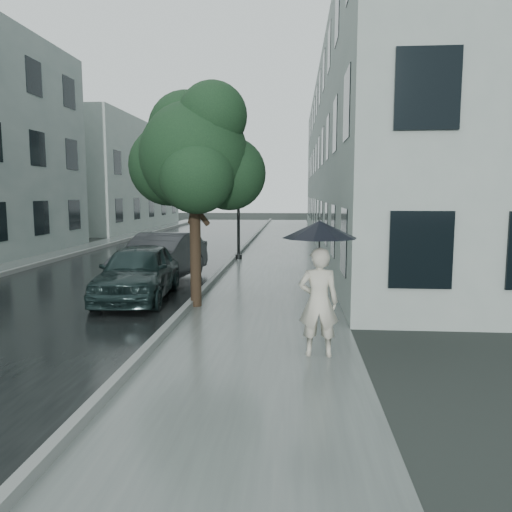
# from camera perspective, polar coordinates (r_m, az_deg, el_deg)

# --- Properties ---
(ground) EXTENTS (120.00, 120.00, 0.00)m
(ground) POSITION_cam_1_polar(r_m,az_deg,el_deg) (8.71, -1.61, -10.75)
(ground) COLOR black
(ground) RESTS_ON ground
(sidewalk) EXTENTS (3.50, 60.00, 0.01)m
(sidewalk) POSITION_cam_1_polar(r_m,az_deg,el_deg) (20.42, 2.67, -0.35)
(sidewalk) COLOR slate
(sidewalk) RESTS_ON ground
(kerb_near) EXTENTS (0.15, 60.00, 0.15)m
(kerb_near) POSITION_cam_1_polar(r_m,az_deg,el_deg) (20.55, -2.43, -0.10)
(kerb_near) COLOR slate
(kerb_near) RESTS_ON ground
(asphalt_road) EXTENTS (6.85, 60.00, 0.00)m
(asphalt_road) POSITION_cam_1_polar(r_m,az_deg,el_deg) (21.27, -11.83, -0.20)
(asphalt_road) COLOR black
(asphalt_road) RESTS_ON ground
(kerb_far) EXTENTS (0.15, 60.00, 0.15)m
(kerb_far) POSITION_cam_1_polar(r_m,az_deg,el_deg) (22.49, -20.42, 0.08)
(kerb_far) COLOR slate
(kerb_far) RESTS_ON ground
(sidewalk_far) EXTENTS (1.70, 60.00, 0.01)m
(sidewalk_far) POSITION_cam_1_polar(r_m,az_deg,el_deg) (22.90, -22.51, -0.07)
(sidewalk_far) COLOR #4C5451
(sidewalk_far) RESTS_ON ground
(building_near) EXTENTS (7.02, 36.00, 9.00)m
(building_near) POSITION_cam_1_polar(r_m,az_deg,el_deg) (28.17, 14.10, 10.68)
(building_near) COLOR #94A19A
(building_near) RESTS_ON ground
(building_far_b) EXTENTS (7.02, 18.00, 8.00)m
(building_far_b) POSITION_cam_1_polar(r_m,az_deg,el_deg) (40.97, -16.67, 8.74)
(building_far_b) COLOR #94A19A
(building_far_b) RESTS_ON ground
(pedestrian) EXTENTS (0.66, 0.43, 1.81)m
(pedestrian) POSITION_cam_1_polar(r_m,az_deg,el_deg) (8.26, 7.16, -5.24)
(pedestrian) COLOR beige
(pedestrian) RESTS_ON sidewalk
(umbrella) EXTENTS (1.60, 1.60, 1.36)m
(umbrella) POSITION_cam_1_polar(r_m,az_deg,el_deg) (8.07, 7.28, 3.03)
(umbrella) COLOR black
(umbrella) RESTS_ON ground
(street_tree) EXTENTS (3.29, 2.98, 5.17)m
(street_tree) POSITION_cam_1_polar(r_m,az_deg,el_deg) (11.88, -7.01, 11.40)
(street_tree) COLOR #332619
(street_tree) RESTS_ON ground
(lamp_post) EXTENTS (0.85, 0.32, 5.44)m
(lamp_post) POSITION_cam_1_polar(r_m,az_deg,el_deg) (20.23, -2.46, 8.37)
(lamp_post) COLOR black
(lamp_post) RESTS_ON ground
(car_near) EXTENTS (1.94, 4.23, 1.40)m
(car_near) POSITION_cam_1_polar(r_m,az_deg,el_deg) (13.02, -13.32, -1.73)
(car_near) COLOR black
(car_near) RESTS_ON ground
(car_far) EXTENTS (2.11, 4.62, 1.47)m
(car_far) POSITION_cam_1_polar(r_m,az_deg,el_deg) (15.40, -10.76, -0.18)
(car_far) COLOR #242629
(car_far) RESTS_ON ground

